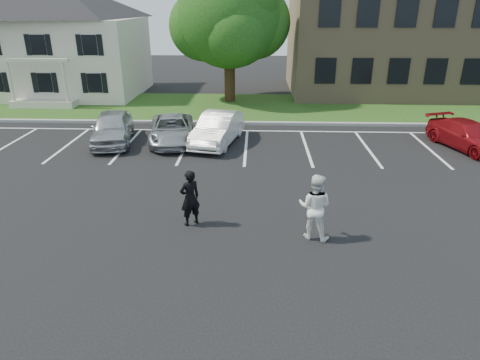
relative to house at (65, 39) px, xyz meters
name	(u,v)px	position (x,y,z in m)	size (l,w,h in m)	color
ground_plane	(239,233)	(13.00, -19.97, -3.83)	(90.00, 90.00, 0.00)	black
curb	(248,123)	(13.00, -7.97, -3.75)	(40.00, 0.30, 0.15)	gray
grass_strip	(249,107)	(13.00, -3.97, -3.79)	(44.00, 8.00, 0.08)	#113F0B
stall_lines	(275,141)	(14.40, -11.02, -3.82)	(34.00, 5.36, 0.01)	silver
house	(65,39)	(0.00, 0.00, 0.00)	(10.30, 9.22, 7.60)	beige
office_building	(446,33)	(27.00, 2.02, 0.33)	(22.40, 10.40, 8.30)	#967D5C
tree	(231,17)	(11.75, -2.13, 1.52)	(7.80, 7.20, 8.80)	black
man_black_suit	(190,198)	(11.54, -19.51, -2.96)	(0.63, 0.42, 1.74)	black
man_white_shirt	(315,207)	(15.13, -20.15, -2.87)	(0.94, 0.73, 1.93)	white
car_silver_west	(112,128)	(6.66, -11.53, -3.09)	(1.75, 4.34, 1.48)	#AFAFB4
car_silver_minivan	(172,129)	(9.46, -11.32, -3.21)	(2.04, 4.43, 1.23)	#9C9EA3
car_white_sedan	(218,129)	(11.66, -11.47, -3.11)	(1.53, 4.38, 1.44)	silver
car_red_compact	(468,135)	(23.09, -11.79, -3.21)	(1.74, 4.28, 1.24)	maroon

